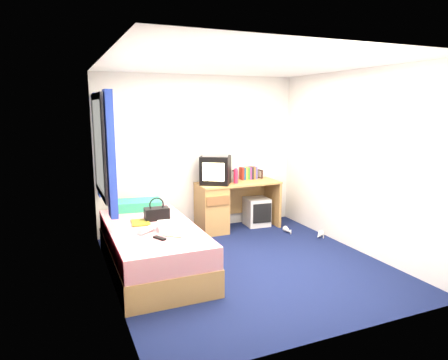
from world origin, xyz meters
name	(u,v)px	position (x,y,z in m)	size (l,w,h in m)	color
ground	(247,265)	(0.00, 0.00, 0.00)	(3.40, 3.40, 0.00)	#0C1438
room_shell	(248,147)	(0.00, 0.00, 1.45)	(3.40, 3.40, 3.40)	white
bed	(153,248)	(-1.10, 0.31, 0.27)	(1.01, 2.00, 0.54)	tan
pillow	(139,205)	(-1.08, 1.14, 0.60)	(0.58, 0.37, 0.13)	teal
desk	(222,205)	(0.26, 1.44, 0.41)	(1.30, 0.55, 0.75)	tan
storage_cube	(257,212)	(0.89, 1.45, 0.23)	(0.37, 0.37, 0.46)	silver
crt_tv	(216,170)	(0.16, 1.44, 0.97)	(0.58, 0.57, 0.43)	black
vcr	(216,154)	(0.17, 1.44, 1.22)	(0.38, 0.27, 0.07)	#B6B6B8
book_row	(248,173)	(0.81, 1.60, 0.85)	(0.27, 0.13, 0.20)	maroon
picture_frame	(260,174)	(1.03, 1.61, 0.82)	(0.02, 0.12, 0.14)	black
pink_water_bottle	(236,177)	(0.46, 1.35, 0.86)	(0.07, 0.07, 0.21)	#F02143
aerosol_can	(233,177)	(0.46, 1.44, 0.84)	(0.05, 0.05, 0.18)	silver
handbag	(157,213)	(-0.98, 0.56, 0.62)	(0.30, 0.18, 0.28)	black
towel	(170,226)	(-0.94, 0.09, 0.58)	(0.27, 0.22, 0.09)	white
magazine	(141,223)	(-1.20, 0.48, 0.55)	(0.21, 0.28, 0.01)	yellow
water_bottle	(146,230)	(-1.21, 0.08, 0.58)	(0.07, 0.07, 0.20)	silver
colour_swatch_fan	(173,236)	(-0.98, -0.16, 0.55)	(0.22, 0.06, 0.01)	gold
remote_control	(160,238)	(-1.13, -0.19, 0.55)	(0.05, 0.16, 0.02)	black
window_assembly	(102,148)	(-1.55, 0.90, 1.42)	(0.11, 1.42, 1.40)	silver
white_heels	(304,233)	(1.29, 0.68, 0.04)	(0.47, 0.59, 0.09)	silver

